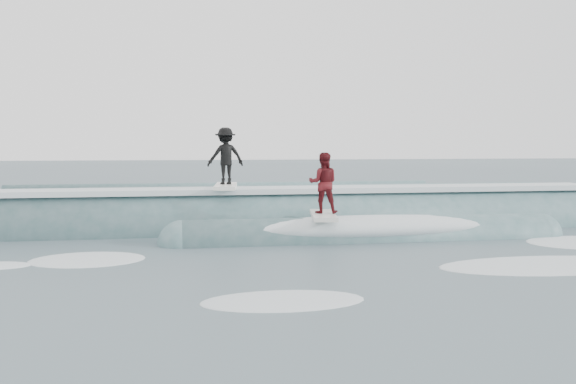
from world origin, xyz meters
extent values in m
plane|color=#3A4954|center=(0.00, 0.00, 0.00)|extent=(160.00, 160.00, 0.00)
cylinder|color=#3D6467|center=(0.00, 5.53, 0.00)|extent=(18.26, 2.02, 2.02)
cylinder|color=#3D6467|center=(1.80, 3.33, 0.00)|extent=(9.00, 1.15, 1.15)
sphere|color=#3D6467|center=(-2.70, 3.33, 0.00)|extent=(1.15, 1.15, 1.15)
sphere|color=#3D6467|center=(6.30, 3.33, 0.00)|extent=(1.15, 1.15, 1.15)
cube|color=silver|center=(0.00, 5.53, 1.08)|extent=(18.00, 1.30, 0.14)
ellipsoid|color=silver|center=(1.80, 3.33, 0.30)|extent=(7.60, 1.30, 0.60)
cube|color=white|center=(-1.51, 5.53, 1.20)|extent=(0.78, 2.05, 0.10)
imported|color=black|center=(-1.51, 5.53, 2.01)|extent=(1.07, 0.74, 1.51)
cube|color=silver|center=(0.65, 3.33, 0.62)|extent=(0.85, 2.06, 0.10)
imported|color=#500F13|center=(0.65, 3.33, 1.40)|extent=(0.81, 0.69, 1.45)
ellipsoid|color=silver|center=(-1.27, -2.31, 0.00)|extent=(2.51, 1.71, 0.10)
ellipsoid|color=silver|center=(-4.61, 1.72, 0.00)|extent=(2.32, 1.58, 0.10)
ellipsoid|color=silver|center=(4.26, -0.44, 0.00)|extent=(3.64, 2.48, 0.10)
cylinder|color=#3D6467|center=(3.94, 18.00, 0.00)|extent=(22.00, 0.80, 0.80)
cylinder|color=#3D6467|center=(-0.29, 22.00, 0.00)|extent=(22.00, 0.60, 0.60)
camera|label=1|loc=(-2.82, -11.57, 2.34)|focal=40.00mm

